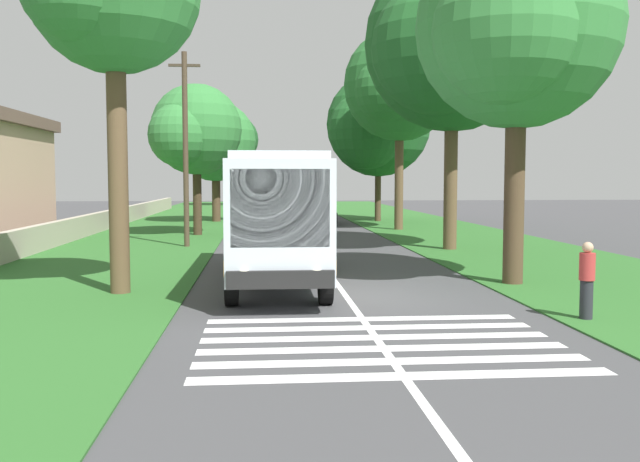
# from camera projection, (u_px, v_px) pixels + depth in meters

# --- Properties ---
(ground) EXTENTS (160.00, 160.00, 0.00)m
(ground) POSITION_uv_depth(u_px,v_px,m) (348.00, 298.00, 18.16)
(ground) COLOR #424244
(grass_verge_left) EXTENTS (120.00, 8.00, 0.04)m
(grass_verge_left) POSITION_uv_depth(u_px,v_px,m) (132.00, 245.00, 32.38)
(grass_verge_left) COLOR #2D6628
(grass_verge_left) RESTS_ON ground
(grass_verge_right) EXTENTS (120.00, 8.00, 0.04)m
(grass_verge_right) POSITION_uv_depth(u_px,v_px,m) (478.00, 243.00, 33.75)
(grass_verge_right) COLOR #2D6628
(grass_verge_right) RESTS_ON ground
(centre_line) EXTENTS (110.00, 0.16, 0.01)m
(centre_line) POSITION_uv_depth(u_px,v_px,m) (309.00, 244.00, 33.06)
(centre_line) COLOR silver
(centre_line) RESTS_ON ground
(coach_bus) EXTENTS (11.16, 2.62, 3.73)m
(coach_bus) POSITION_uv_depth(u_px,v_px,m) (275.00, 211.00, 20.97)
(coach_bus) COLOR silver
(coach_bus) RESTS_ON ground
(zebra_crossing) EXTENTS (4.95, 6.80, 0.01)m
(zebra_crossing) POSITION_uv_depth(u_px,v_px,m) (380.00, 343.00, 13.25)
(zebra_crossing) COLOR silver
(zebra_crossing) RESTS_ON ground
(trailing_car_0) EXTENTS (4.30, 1.78, 1.43)m
(trailing_car_0) POSITION_uv_depth(u_px,v_px,m) (273.00, 223.00, 38.11)
(trailing_car_0) COLOR #B21E1E
(trailing_car_0) RESTS_ON ground
(trailing_car_1) EXTENTS (4.30, 1.78, 1.43)m
(trailing_car_1) POSITION_uv_depth(u_px,v_px,m) (321.00, 214.00, 47.51)
(trailing_car_1) COLOR black
(trailing_car_1) RESTS_ON ground
(trailing_car_2) EXTENTS (4.30, 1.78, 1.43)m
(trailing_car_2) POSITION_uv_depth(u_px,v_px,m) (317.00, 210.00, 54.36)
(trailing_car_2) COLOR black
(trailing_car_2) RESTS_ON ground
(trailing_car_3) EXTENTS (4.30, 1.78, 1.43)m
(trailing_car_3) POSITION_uv_depth(u_px,v_px,m) (266.00, 207.00, 60.78)
(trailing_car_3) COLOR black
(trailing_car_3) RESTS_ON ground
(trailing_minibus_0) EXTENTS (6.00, 2.14, 2.53)m
(trailing_minibus_0) POSITION_uv_depth(u_px,v_px,m) (264.00, 194.00, 70.34)
(trailing_minibus_0) COLOR #CC4C33
(trailing_minibus_0) RESTS_ON ground
(roadside_tree_left_0) EXTENTS (7.16, 5.75, 8.55)m
(roadside_tree_left_0) POSITION_uv_depth(u_px,v_px,m) (213.00, 144.00, 49.69)
(roadside_tree_left_0) COLOR #4C3826
(roadside_tree_left_0) RESTS_ON grass_verge_left
(roadside_tree_left_1) EXTENTS (6.52, 5.54, 10.21)m
(roadside_tree_left_1) POSITION_uv_depth(u_px,v_px,m) (232.00, 141.00, 78.63)
(roadside_tree_left_1) COLOR #3D2D1E
(roadside_tree_left_1) RESTS_ON grass_verge_left
(roadside_tree_left_2) EXTENTS (6.19, 4.89, 8.15)m
(roadside_tree_left_2) POSITION_uv_depth(u_px,v_px,m) (194.00, 133.00, 37.88)
(roadside_tree_left_2) COLOR #3D2D1E
(roadside_tree_left_2) RESTS_ON grass_verge_left
(roadside_tree_right_0) EXTENTS (9.26, 7.55, 12.59)m
(roadside_tree_right_0) POSITION_uv_depth(u_px,v_px,m) (447.00, 48.00, 29.79)
(roadside_tree_right_0) COLOR brown
(roadside_tree_right_0) RESTS_ON grass_verge_right
(roadside_tree_right_1) EXTENTS (7.18, 5.84, 10.32)m
(roadside_tree_right_1) POSITION_uv_depth(u_px,v_px,m) (511.00, 34.00, 20.08)
(roadside_tree_right_1) COLOR #4C3826
(roadside_tree_right_1) RESTS_ON grass_verge_right
(roadside_tree_right_2) EXTENTS (9.33, 7.50, 10.61)m
(roadside_tree_right_2) POSITION_uv_depth(u_px,v_px,m) (375.00, 128.00, 50.01)
(roadside_tree_right_2) COLOR #4C3826
(roadside_tree_right_2) RESTS_ON grass_verge_right
(roadside_tree_right_3) EXTENTS (7.44, 6.67, 11.95)m
(roadside_tree_right_3) POSITION_uv_depth(u_px,v_px,m) (397.00, 87.00, 41.53)
(roadside_tree_right_3) COLOR brown
(roadside_tree_right_3) RESTS_ON grass_verge_right
(utility_pole) EXTENTS (0.24, 1.40, 8.67)m
(utility_pole) POSITION_uv_depth(u_px,v_px,m) (185.00, 147.00, 31.32)
(utility_pole) COLOR #473828
(utility_pole) RESTS_ON grass_verge_left
(roadside_wall) EXTENTS (70.00, 0.40, 1.11)m
(roadside_wall) POSITION_uv_depth(u_px,v_px,m) (83.00, 226.00, 37.02)
(roadside_wall) COLOR #B2A893
(roadside_wall) RESTS_ON grass_verge_left
(pedestrian) EXTENTS (0.34, 0.34, 1.69)m
(pedestrian) POSITION_uv_depth(u_px,v_px,m) (587.00, 279.00, 15.27)
(pedestrian) COLOR #26262D
(pedestrian) RESTS_ON grass_verge_right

